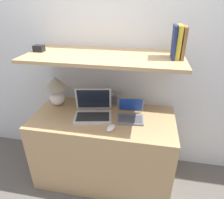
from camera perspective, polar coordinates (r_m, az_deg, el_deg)
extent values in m
plane|color=#56514C|center=(2.19, -4.22, -26.51)|extent=(12.00, 12.00, 0.00)
cube|color=silver|center=(2.07, -0.33, 11.41)|extent=(6.00, 0.05, 2.40)
cube|color=tan|center=(2.13, -2.33, -13.52)|extent=(1.35, 0.65, 0.75)
cube|color=silver|center=(2.25, -0.51, -2.51)|extent=(1.35, 0.04, 1.30)
cube|color=tan|center=(1.74, -2.37, 12.23)|extent=(1.35, 0.59, 0.03)
ellipsoid|color=white|center=(2.16, -15.33, 0.39)|extent=(0.16, 0.16, 0.15)
cylinder|color=tan|center=(2.12, -15.64, 2.68)|extent=(0.02, 0.02, 0.04)
cone|color=#B2AD99|center=(2.09, -15.93, 4.75)|extent=(0.24, 0.24, 0.12)
cube|color=silver|center=(1.89, -5.45, -5.02)|extent=(0.38, 0.29, 0.02)
cube|color=#232326|center=(1.87, -5.49, -4.87)|extent=(0.33, 0.21, 0.00)
cube|color=silver|center=(1.94, -5.33, 0.20)|extent=(0.35, 0.11, 0.23)
cube|color=black|center=(1.94, -5.34, 0.16)|extent=(0.31, 0.10, 0.20)
cube|color=slate|center=(1.85, 5.23, -5.70)|extent=(0.25, 0.20, 0.02)
cube|color=#47474C|center=(1.84, 5.25, -5.52)|extent=(0.22, 0.14, 0.00)
cube|color=slate|center=(1.91, 5.38, -1.45)|extent=(0.24, 0.09, 0.17)
cube|color=navy|center=(1.90, 5.39, -1.48)|extent=(0.22, 0.07, 0.14)
ellipsoid|color=white|center=(1.72, -0.36, -8.13)|extent=(0.09, 0.12, 0.04)
cube|color=gray|center=(2.08, 0.32, 0.22)|extent=(0.11, 0.07, 0.13)
cube|color=#59595B|center=(2.05, 0.13, -0.25)|extent=(0.09, 0.00, 0.09)
cube|color=brown|center=(1.69, 19.69, 15.00)|extent=(0.02, 0.16, 0.24)
cube|color=gold|center=(1.68, 18.43, 15.28)|extent=(0.03, 0.14, 0.25)
cube|color=navy|center=(1.68, 17.28, 15.40)|extent=(0.03, 0.18, 0.25)
cube|color=black|center=(1.95, -20.15, 13.55)|extent=(0.09, 0.07, 0.06)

